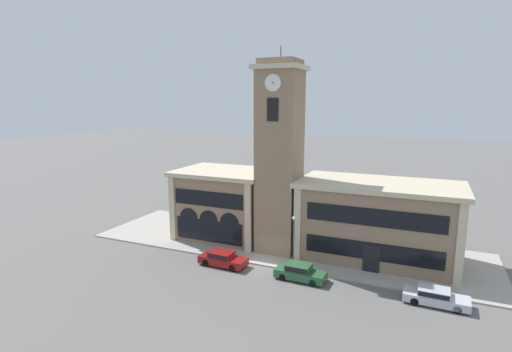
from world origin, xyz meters
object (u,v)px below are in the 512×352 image
(street_lamp, at_px, (294,234))
(parked_car_near, at_px, (223,258))
(parked_car_far, at_px, (435,296))
(parked_car_mid, at_px, (300,272))

(street_lamp, bearing_deg, parked_car_near, -163.68)
(street_lamp, bearing_deg, parked_car_far, -8.86)
(parked_car_mid, height_order, parked_car_far, parked_car_mid)
(parked_car_mid, xyz_separation_m, street_lamp, (-1.25, 1.92, 2.78))
(parked_car_near, xyz_separation_m, parked_car_far, (18.88, 0.00, -0.05))
(parked_car_near, xyz_separation_m, parked_car_mid, (7.81, 0.00, 0.01))
(parked_car_near, height_order, parked_car_far, parked_car_near)
(parked_car_far, xyz_separation_m, street_lamp, (-12.32, 1.92, 2.85))
(parked_car_mid, xyz_separation_m, parked_car_far, (11.07, 0.00, -0.06))
(parked_car_near, height_order, street_lamp, street_lamp)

